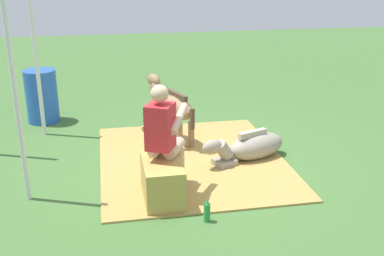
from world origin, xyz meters
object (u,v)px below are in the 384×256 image
(tent_pole_left, at_px, (15,93))
(hay_bale, at_px, (162,180))
(pony_standing, at_px, (173,106))
(tent_pole_right, at_px, (36,55))
(soda_bottle, at_px, (207,211))
(person_seated, at_px, (164,134))
(water_barrel, at_px, (42,96))
(pony_lying, at_px, (251,147))

(tent_pole_left, bearing_deg, hay_bale, -100.83)
(pony_standing, height_order, tent_pole_right, tent_pole_right)
(pony_standing, xyz_separation_m, soda_bottle, (-2.36, -0.01, -0.45))
(person_seated, bearing_deg, hay_bale, 161.22)
(soda_bottle, relative_size, tent_pole_right, 0.10)
(hay_bale, distance_m, person_seated, 0.54)
(person_seated, height_order, water_barrel, person_seated)
(pony_standing, distance_m, water_barrel, 2.45)
(hay_bale, bearing_deg, tent_pole_left, 79.17)
(hay_bale, xyz_separation_m, soda_bottle, (-0.59, -0.40, -0.11))
(pony_standing, bearing_deg, water_barrel, 56.27)
(tent_pole_left, bearing_deg, water_barrel, 2.19)
(pony_lying, bearing_deg, water_barrel, 53.37)
(soda_bottle, xyz_separation_m, tent_pole_left, (0.88, 1.94, 1.15))
(pony_lying, xyz_separation_m, water_barrel, (2.23, 3.00, 0.26))
(hay_bale, bearing_deg, pony_standing, -12.45)
(pony_standing, bearing_deg, person_seated, 168.16)
(person_seated, relative_size, pony_lying, 1.01)
(soda_bottle, relative_size, tent_pole_left, 0.10)
(hay_bale, distance_m, soda_bottle, 0.72)
(person_seated, xyz_separation_m, tent_pole_left, (0.14, 1.59, 0.52))
(hay_bale, height_order, tent_pole_right, tent_pole_right)
(hay_bale, distance_m, pony_lying, 1.63)
(hay_bale, relative_size, pony_lying, 0.59)
(tent_pole_left, bearing_deg, person_seated, -95.08)
(person_seated, distance_m, pony_standing, 1.67)
(soda_bottle, distance_m, tent_pole_right, 3.83)
(hay_bale, height_order, water_barrel, water_barrel)
(water_barrel, bearing_deg, soda_bottle, -151.19)
(water_barrel, bearing_deg, pony_lying, -126.63)
(pony_standing, relative_size, soda_bottle, 4.80)
(hay_bale, xyz_separation_m, person_seated, (0.15, -0.05, 0.51))
(soda_bottle, height_order, tent_pole_left, tent_pole_left)
(tent_pole_left, xyz_separation_m, tent_pole_right, (2.19, 0.04, 0.00))
(hay_bale, relative_size, person_seated, 0.58)
(pony_standing, height_order, water_barrel, pony_standing)
(person_seated, distance_m, pony_lying, 1.61)
(person_seated, xyz_separation_m, soda_bottle, (-0.74, -0.35, -0.62))
(hay_bale, bearing_deg, person_seated, -18.78)
(hay_bale, height_order, pony_standing, pony_standing)
(pony_standing, bearing_deg, pony_lying, -132.13)
(pony_standing, height_order, soda_bottle, pony_standing)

